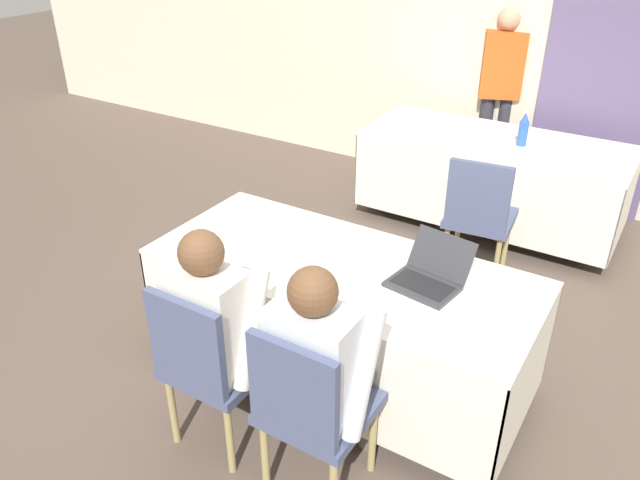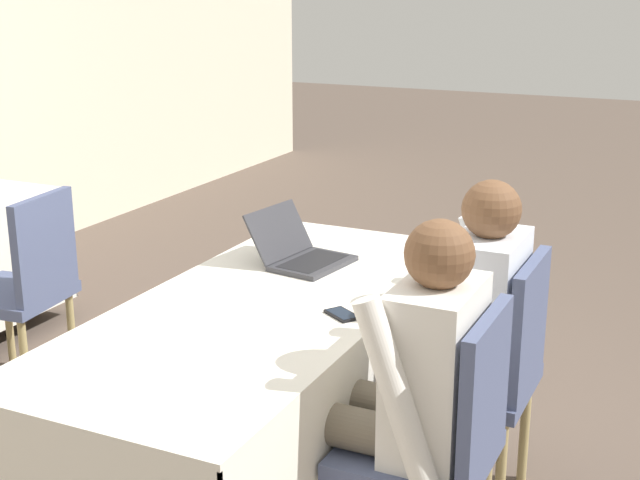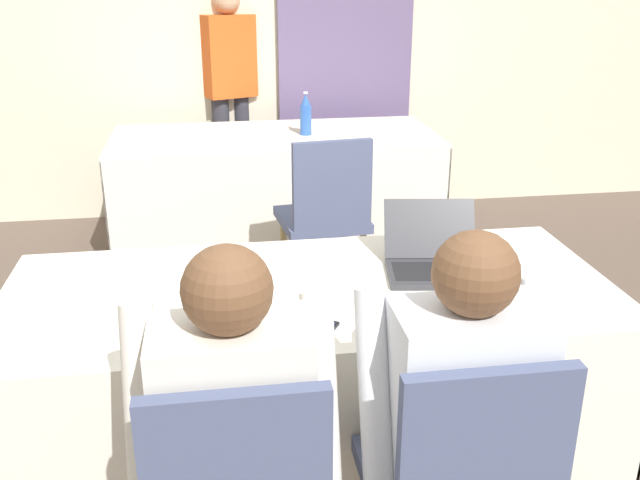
% 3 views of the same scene
% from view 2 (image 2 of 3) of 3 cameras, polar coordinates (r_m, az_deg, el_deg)
% --- Properties ---
extents(conference_table_near, '(2.00, 0.87, 0.73)m').
position_cam_2_polar(conference_table_near, '(3.18, -3.51, -6.78)').
color(conference_table_near, white).
rests_on(conference_table_near, ground_plane).
extents(laptop, '(0.37, 0.38, 0.21)m').
position_cam_2_polar(laptop, '(3.50, -1.13, -0.88)').
color(laptop, '#333338').
rests_on(laptop, conference_table_near).
extents(cell_phone, '(0.13, 0.14, 0.01)m').
position_cam_2_polar(cell_phone, '(2.98, 1.41, -4.79)').
color(cell_phone, black).
rests_on(cell_phone, conference_table_near).
extents(paper_beside_laptop, '(0.30, 0.35, 0.00)m').
position_cam_2_polar(paper_beside_laptop, '(3.71, 4.15, -0.55)').
color(paper_beside_laptop, white).
rests_on(paper_beside_laptop, conference_table_near).
extents(paper_centre_table, '(0.26, 0.33, 0.00)m').
position_cam_2_polar(paper_centre_table, '(3.01, -6.63, -4.77)').
color(paper_centre_table, white).
rests_on(paper_centre_table, conference_table_near).
extents(chair_near_left, '(0.44, 0.44, 0.92)m').
position_cam_2_polar(chair_near_left, '(2.71, 7.73, -12.50)').
color(chair_near_left, tan).
rests_on(chair_near_left, ground_plane).
extents(chair_near_right, '(0.44, 0.44, 0.92)m').
position_cam_2_polar(chair_near_right, '(3.19, 10.83, -8.03)').
color(chair_near_right, tan).
rests_on(chair_near_right, ground_plane).
extents(chair_far_spare, '(0.49, 0.49, 0.92)m').
position_cam_2_polar(chair_far_spare, '(4.18, -18.39, -2.60)').
color(chair_far_spare, tan).
rests_on(chair_far_spare, ground_plane).
extents(person_checkered_shirt, '(0.50, 0.52, 1.18)m').
position_cam_2_polar(person_checkered_shirt, '(2.67, 5.71, -9.08)').
color(person_checkered_shirt, '#665B4C').
rests_on(person_checkered_shirt, ground_plane).
extents(person_white_shirt, '(0.50, 0.52, 1.18)m').
position_cam_2_polar(person_white_shirt, '(3.15, 9.15, -5.10)').
color(person_white_shirt, '#665B4C').
rests_on(person_white_shirt, ground_plane).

